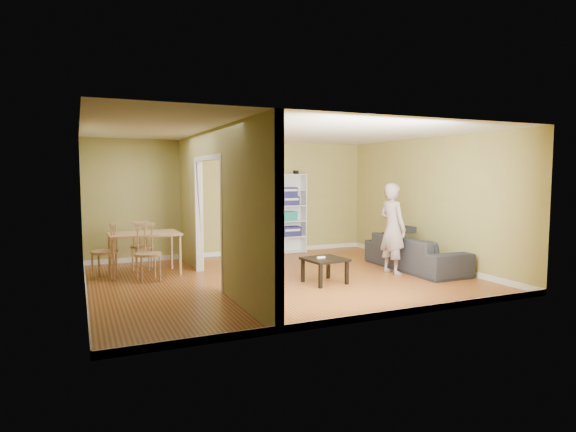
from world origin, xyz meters
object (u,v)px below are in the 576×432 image
object	(u,v)px
coffee_table	(325,262)
dining_table	(144,237)
person	(393,221)
bookshelf	(288,213)
chair_left	(104,250)
chair_far	(142,245)
chair_near	(148,252)
sofa	(415,247)

from	to	relation	value
coffee_table	dining_table	xyz separation A→B (m)	(-2.73, 1.95, 0.34)
person	bookshelf	bearing A→B (deg)	9.09
coffee_table	chair_left	size ratio (longest dim) A/B	0.64
person	chair_far	size ratio (longest dim) A/B	2.06
bookshelf	chair_left	distance (m)	4.39
person	chair_left	size ratio (longest dim) A/B	1.97
chair_left	chair_near	world-z (taller)	chair_left
coffee_table	dining_table	distance (m)	3.37
bookshelf	chair_near	bearing A→B (deg)	-152.02
chair_far	person	bearing A→B (deg)	169.45
dining_table	bookshelf	bearing A→B (deg)	20.32
coffee_table	dining_table	bearing A→B (deg)	144.52
dining_table	chair_far	size ratio (longest dim) A/B	1.30
person	bookshelf	xyz separation A→B (m)	(-0.79, 3.05, -0.06)
bookshelf	chair_near	distance (m)	3.96
person	chair_near	xyz separation A→B (m)	(-4.27, 1.20, -0.50)
bookshelf	sofa	bearing A→B (deg)	-63.49
coffee_table	chair_near	size ratio (longest dim) A/B	0.64
coffee_table	chair_far	size ratio (longest dim) A/B	0.67
dining_table	chair_near	size ratio (longest dim) A/B	1.25
sofa	chair_far	bearing A→B (deg)	66.99
dining_table	chair_near	distance (m)	0.60
chair_near	chair_left	bearing A→B (deg)	134.15
chair_left	chair_far	size ratio (longest dim) A/B	1.05
chair_left	bookshelf	bearing A→B (deg)	128.77
person	dining_table	size ratio (longest dim) A/B	1.59
person	chair_left	bearing A→B (deg)	65.21
coffee_table	chair_left	world-z (taller)	chair_left
sofa	person	size ratio (longest dim) A/B	1.15
chair_left	dining_table	bearing A→B (deg)	113.21
sofa	chair_left	xyz separation A→B (m)	(-5.61, 1.59, 0.07)
bookshelf	dining_table	world-z (taller)	bookshelf
bookshelf	coffee_table	size ratio (longest dim) A/B	2.89
sofa	dining_table	distance (m)	5.18
person	chair_far	world-z (taller)	person
person	coffee_table	bearing A→B (deg)	91.48
person	bookshelf	world-z (taller)	person
chair_left	chair_far	bearing A→B (deg)	149.63
bookshelf	coffee_table	world-z (taller)	bookshelf
dining_table	chair_far	bearing A→B (deg)	87.48
chair_left	person	bearing A→B (deg)	92.00
sofa	chair_near	size ratio (longest dim) A/B	2.27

